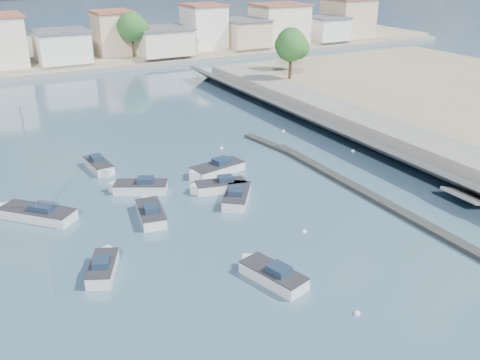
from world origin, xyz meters
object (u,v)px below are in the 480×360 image
Objects in this scene: motorboat_d at (215,170)px; motorboat_h at (237,195)px; motorboat_a at (270,274)px; motorboat_c at (218,187)px; sailboat at (35,213)px; motorboat_g at (100,166)px; motorboat_f at (138,187)px; motorboat_b at (104,267)px; motorboat_e at (150,213)px.

motorboat_d is 1.18× the size of motorboat_h.
motorboat_c is at bearing 77.08° from motorboat_a.
motorboat_c is at bearing -8.14° from sailboat.
motorboat_a is at bearing -79.00° from motorboat_g.
motorboat_g is at bearing 147.34° from motorboat_d.
motorboat_f is at bearing -75.92° from motorboat_g.
motorboat_d is at bearing 5.48° from sailboat.
motorboat_d is (4.64, 17.33, -0.00)m from motorboat_a.
motorboat_b is at bearing -139.46° from motorboat_d.
motorboat_a and motorboat_b have the same top height.
motorboat_e is (-6.78, -1.99, -0.00)m from motorboat_c.
sailboat is at bearing 104.54° from motorboat_b.
motorboat_a is 0.87× the size of motorboat_d.
sailboat is (-14.60, 2.09, 0.04)m from motorboat_c.
motorboat_c is 1.00× the size of motorboat_h.
motorboat_c is 0.54× the size of sailboat.
sailboat reaches higher than motorboat_b.
motorboat_b is 0.85× the size of motorboat_c.
motorboat_e is 0.55× the size of sailboat.
motorboat_b and motorboat_d have the same top height.
motorboat_f and motorboat_h have the same top height.
motorboat_a is 19.51m from sailboat.
motorboat_f is 1.00× the size of motorboat_h.
motorboat_a is 12.27m from motorboat_e.
motorboat_e is at bearing 177.50° from motorboat_h.
motorboat_a is at bearing -72.76° from motorboat_e.
motorboat_f is 8.62m from sailboat.
motorboat_b is 17.77m from motorboat_d.
motorboat_g is at bearing 101.00° from motorboat_a.
motorboat_e is 5.14m from motorboat_f.
motorboat_e is at bearing 48.59° from motorboat_b.
sailboat is at bearing 152.50° from motorboat_e.
motorboat_e is at bearing -163.67° from motorboat_c.
motorboat_a and motorboat_c have the same top height.
motorboat_a is 1.03× the size of motorboat_h.
sailboat reaches higher than motorboat_f.
sailboat reaches higher than motorboat_a.
motorboat_g is at bearing 125.06° from motorboat_h.
motorboat_h is (6.68, -5.41, 0.00)m from motorboat_f.
sailboat is at bearing -173.24° from motorboat_f.
motorboat_f is at bearing 61.59° from motorboat_b.
motorboat_c and motorboat_e have the same top height.
motorboat_g is 10.16m from sailboat.
motorboat_d is (13.50, 11.55, -0.00)m from motorboat_b.
motorboat_f is 8.60m from motorboat_h.
motorboat_f is (-2.91, 16.80, -0.00)m from motorboat_a.
sailboat is at bearing 171.86° from motorboat_c.
motorboat_d and motorboat_g have the same top height.
motorboat_h is (0.63, -2.31, -0.00)m from motorboat_c.
motorboat_c is at bearing 16.33° from motorboat_e.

